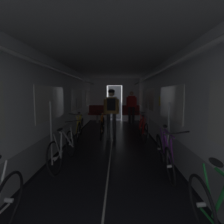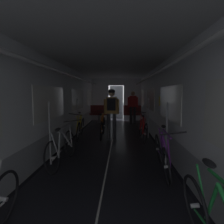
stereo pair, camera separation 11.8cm
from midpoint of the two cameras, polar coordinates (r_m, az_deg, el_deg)
name	(u,v)px [view 2 (the right image)]	position (r m, az deg, el deg)	size (l,w,h in m)	color
train_car_shell	(111,89)	(5.42, 0.33, 6.99)	(3.14, 12.34, 2.57)	black
bench_seat_far_left	(99,112)	(10.01, -3.71, -0.07)	(0.98, 0.51, 0.95)	gray
bench_seat_far_right	(132,112)	(9.97, 6.63, -0.12)	(0.98, 0.51, 0.95)	gray
bicycle_red	(143,129)	(6.35, 10.07, -5.23)	(0.44, 1.69, 0.95)	black
bicycle_yellow	(80,128)	(6.57, -9.31, -4.84)	(0.44, 1.69, 0.95)	black
bicycle_silver	(62,148)	(4.27, -14.35, -10.74)	(0.44, 1.69, 0.96)	black
bicycle_purple	(162,154)	(3.90, 16.16, -12.39)	(0.44, 1.69, 0.96)	black
person_cyclist_aisle	(112,108)	(6.28, 0.39, 1.10)	(0.53, 0.39, 1.73)	#2D2D33
bicycle_orange_in_aisle	(103,127)	(6.65, -2.44, -4.62)	(0.44, 1.69, 0.94)	black
person_standing_near_bench	(133,105)	(9.56, 6.82, 2.08)	(0.53, 0.23, 1.69)	#2D2D33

